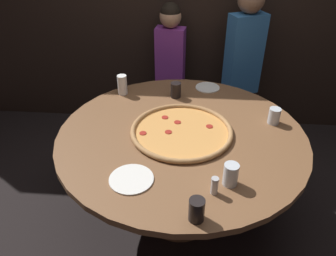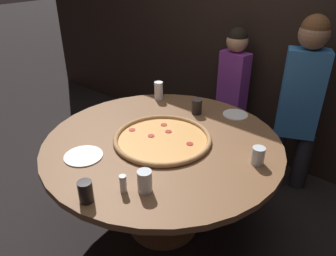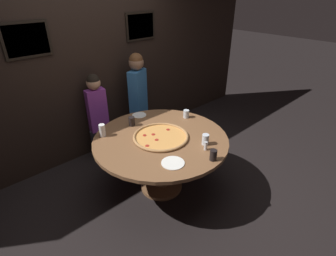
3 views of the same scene
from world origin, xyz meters
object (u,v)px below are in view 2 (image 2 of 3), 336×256
(drink_cup_near_left, at_px, (159,91))
(white_plate_far_back, at_px, (235,115))
(diner_far_right, at_px, (301,98))
(giant_pizza, at_px, (162,139))
(white_plate_near_front, at_px, (83,156))
(drink_cup_front_edge, at_px, (86,192))
(drink_cup_beside_pizza, at_px, (197,107))
(dining_table, at_px, (163,157))
(drink_cup_far_right, at_px, (145,181))
(diner_far_left, at_px, (233,87))
(condiment_shaker, at_px, (123,184))
(drink_cup_far_left, at_px, (258,156))

(drink_cup_near_left, distance_m, white_plate_far_back, 0.66)
(white_plate_far_back, bearing_deg, drink_cup_near_left, -166.95)
(drink_cup_near_left, bearing_deg, diner_far_right, 31.39)
(giant_pizza, xyz_separation_m, white_plate_near_front, (-0.24, -0.45, -0.01))
(white_plate_far_back, distance_m, white_plate_near_front, 1.16)
(giant_pizza, relative_size, diner_far_right, 0.44)
(drink_cup_front_edge, relative_size, drink_cup_beside_pizza, 1.02)
(dining_table, distance_m, drink_cup_far_right, 0.55)
(drink_cup_front_edge, bearing_deg, giant_pizza, 98.41)
(drink_cup_near_left, bearing_deg, diner_far_left, 65.61)
(drink_cup_beside_pizza, xyz_separation_m, white_plate_near_front, (-0.17, -0.92, -0.05))
(drink_cup_near_left, bearing_deg, giant_pizza, -46.39)
(condiment_shaker, bearing_deg, diner_far_right, 79.14)
(drink_cup_far_right, bearing_deg, white_plate_near_front, -178.64)
(condiment_shaker, distance_m, diner_far_left, 1.72)
(white_plate_near_front, bearing_deg, condiment_shaker, -8.38)
(drink_cup_far_right, bearing_deg, giant_pizza, 121.56)
(diner_far_left, bearing_deg, drink_cup_far_right, 112.78)
(dining_table, height_order, white_plate_near_front, white_plate_near_front)
(drink_cup_far_right, distance_m, drink_cup_beside_pizza, 0.97)
(drink_cup_front_edge, xyz_separation_m, condiment_shaker, (0.09, 0.17, -0.01))
(giant_pizza, xyz_separation_m, condiment_shaker, (0.19, -0.51, 0.04))
(drink_cup_front_edge, distance_m, drink_cup_beside_pizza, 1.17)
(drink_cup_near_left, bearing_deg, drink_cup_beside_pizza, -2.52)
(drink_cup_far_right, bearing_deg, drink_cup_beside_pizza, 110.10)
(drink_cup_near_left, bearing_deg, drink_cup_far_right, -51.58)
(drink_cup_near_left, bearing_deg, condiment_shaker, -56.88)
(giant_pizza, xyz_separation_m, drink_cup_far_left, (0.59, 0.17, 0.04))
(dining_table, bearing_deg, drink_cup_far_left, 15.40)
(dining_table, relative_size, drink_cup_far_right, 12.72)
(diner_far_right, bearing_deg, dining_table, 40.99)
(white_plate_far_back, bearing_deg, giant_pizza, -105.33)
(condiment_shaker, relative_size, diner_far_right, 0.07)
(diner_far_left, bearing_deg, drink_cup_front_edge, 105.87)
(dining_table, relative_size, white_plate_far_back, 8.28)
(white_plate_far_back, relative_size, white_plate_near_front, 0.81)
(dining_table, distance_m, diner_far_left, 1.18)
(giant_pizza, distance_m, drink_cup_beside_pizza, 0.48)
(white_plate_far_back, distance_m, condiment_shaker, 1.15)
(white_plate_near_front, bearing_deg, diner_far_left, 87.28)
(drink_cup_near_left, distance_m, condiment_shaker, 1.20)
(drink_cup_front_edge, height_order, diner_far_left, diner_far_left)
(drink_cup_beside_pizza, height_order, diner_far_left, diner_far_left)
(drink_cup_beside_pizza, bearing_deg, drink_cup_far_left, -24.91)
(drink_cup_beside_pizza, height_order, white_plate_near_front, drink_cup_beside_pizza)
(white_plate_near_front, bearing_deg, drink_cup_front_edge, -34.47)
(drink_cup_near_left, height_order, white_plate_near_front, drink_cup_near_left)
(condiment_shaker, bearing_deg, drink_cup_front_edge, -116.82)
(drink_cup_far_left, xyz_separation_m, white_plate_far_back, (-0.42, 0.47, -0.05))
(drink_cup_beside_pizza, distance_m, diner_far_left, 0.71)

